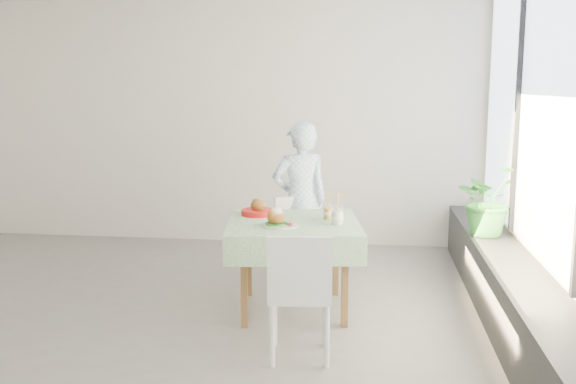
# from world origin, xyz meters

# --- Properties ---
(floor) EXTENTS (6.00, 6.00, 0.00)m
(floor) POSITION_xyz_m (0.00, 0.00, 0.00)
(floor) COLOR slate
(floor) RESTS_ON ground
(wall_back) EXTENTS (6.00, 0.02, 2.80)m
(wall_back) POSITION_xyz_m (0.00, 2.50, 1.40)
(wall_back) COLOR silver
(wall_back) RESTS_ON ground
(wall_right) EXTENTS (0.02, 5.00, 2.80)m
(wall_right) POSITION_xyz_m (3.00, 0.00, 1.40)
(wall_right) COLOR silver
(wall_right) RESTS_ON ground
(window_pane) EXTENTS (0.01, 4.80, 2.18)m
(window_pane) POSITION_xyz_m (2.97, 0.00, 1.65)
(window_pane) COLOR #D1E0F9
(window_pane) RESTS_ON ground
(window_ledge) EXTENTS (0.40, 4.80, 0.50)m
(window_ledge) POSITION_xyz_m (2.80, 0.00, 0.25)
(window_ledge) COLOR black
(window_ledge) RESTS_ON ground
(cafe_table) EXTENTS (1.18, 1.18, 0.74)m
(cafe_table) POSITION_xyz_m (1.11, 0.20, 0.46)
(cafe_table) COLOR brown
(cafe_table) RESTS_ON ground
(chair_far) EXTENTS (0.51, 0.51, 0.80)m
(chair_far) POSITION_xyz_m (1.09, 0.89, 0.25)
(chair_far) COLOR white
(chair_far) RESTS_ON ground
(chair_near) EXTENTS (0.45, 0.45, 0.88)m
(chair_near) POSITION_xyz_m (1.27, -0.72, 0.27)
(chair_near) COLOR white
(chair_near) RESTS_ON ground
(diner) EXTENTS (0.64, 0.54, 1.49)m
(diner) POSITION_xyz_m (1.07, 1.11, 0.74)
(diner) COLOR #91BAE8
(diner) RESTS_ON ground
(main_dish) EXTENTS (0.29, 0.29, 0.15)m
(main_dish) POSITION_xyz_m (1.02, -0.01, 0.79)
(main_dish) COLOR white
(main_dish) RESTS_ON cafe_table
(juice_cup_orange) EXTENTS (0.09, 0.09, 0.25)m
(juice_cup_orange) POSITION_xyz_m (1.39, 0.32, 0.80)
(juice_cup_orange) COLOR white
(juice_cup_orange) RESTS_ON cafe_table
(juice_cup_lemonade) EXTENTS (0.10, 0.10, 0.29)m
(juice_cup_lemonade) POSITION_xyz_m (1.47, 0.13, 0.81)
(juice_cup_lemonade) COLOR white
(juice_cup_lemonade) RESTS_ON cafe_table
(second_dish) EXTENTS (0.28, 0.28, 0.13)m
(second_dish) POSITION_xyz_m (0.79, 0.42, 0.78)
(second_dish) COLOR red
(second_dish) RESTS_ON cafe_table
(potted_plant) EXTENTS (0.75, 0.73, 0.63)m
(potted_plant) POSITION_xyz_m (2.76, 0.98, 0.82)
(potted_plant) COLOR #2E7125
(potted_plant) RESTS_ON window_ledge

